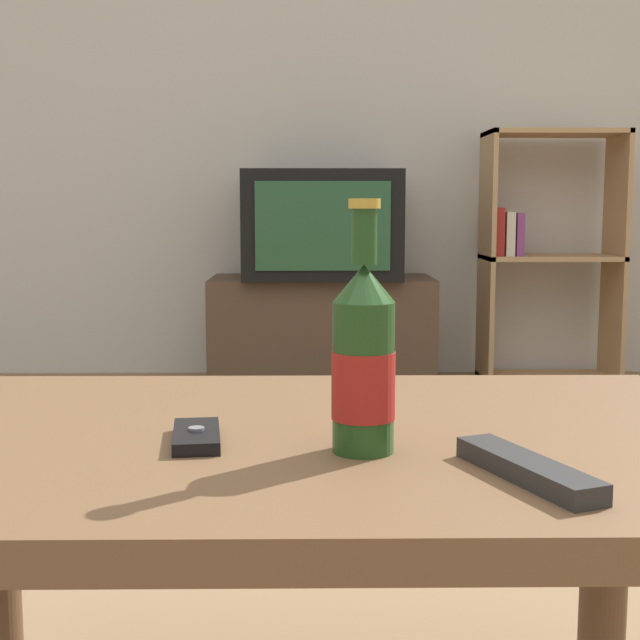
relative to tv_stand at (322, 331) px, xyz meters
name	(u,v)px	position (x,y,z in m)	size (l,w,h in m)	color
back_wall	(306,81)	(-0.07, 0.29, 1.07)	(8.00, 0.05, 2.60)	beige
coffee_table	(299,500)	(-0.07, -2.73, 0.19)	(1.02, 0.67, 0.50)	brown
tv_stand	(322,331)	(0.00, 0.00, 0.00)	(0.93, 0.44, 0.46)	#4C3828
television	(322,225)	(0.00, 0.00, 0.45)	(0.64, 0.55, 0.44)	black
bookshelf	(544,254)	(0.95, 0.08, 0.32)	(0.57, 0.30, 1.07)	tan
beer_bottle	(364,361)	(0.00, -2.82, 0.37)	(0.07, 0.07, 0.26)	#1E4219
cell_phone	(196,436)	(-0.18, -2.78, 0.28)	(0.06, 0.12, 0.02)	black
remote_control	(527,469)	(0.15, -2.92, 0.28)	(0.11, 0.19, 0.02)	#282828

